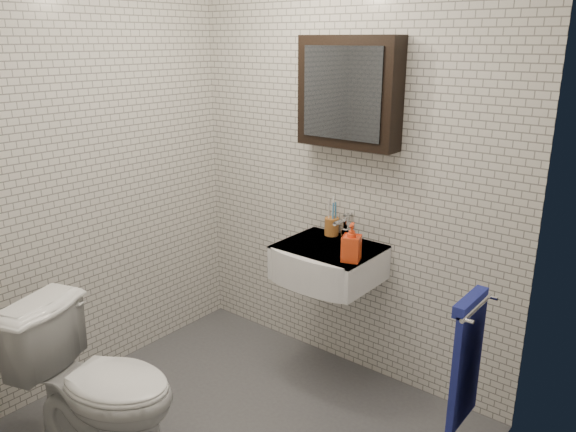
% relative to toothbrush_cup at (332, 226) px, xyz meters
% --- Properties ---
extents(room_shell, '(2.22, 2.02, 2.51)m').
position_rel_toothbrush_cup_xyz_m(room_shell, '(0.05, -0.94, 0.56)').
color(room_shell, silver).
rests_on(room_shell, ground).
extents(washbasin, '(0.55, 0.50, 0.20)m').
position_rel_toothbrush_cup_xyz_m(washbasin, '(0.10, -0.21, -0.15)').
color(washbasin, white).
rests_on(washbasin, room_shell).
extents(faucet, '(0.06, 0.20, 0.15)m').
position_rel_toothbrush_cup_xyz_m(faucet, '(0.10, -0.01, 0.01)').
color(faucet, silver).
rests_on(faucet, washbasin).
extents(mirror_cabinet, '(0.60, 0.15, 0.60)m').
position_rel_toothbrush_cup_xyz_m(mirror_cabinet, '(0.10, -0.01, 0.79)').
color(mirror_cabinet, black).
rests_on(mirror_cabinet, room_shell).
extents(towel_rail, '(0.09, 0.30, 0.58)m').
position_rel_toothbrush_cup_xyz_m(towel_rail, '(1.09, -0.59, -0.18)').
color(towel_rail, silver).
rests_on(towel_rail, room_shell).
extents(toothbrush_cup, '(0.09, 0.09, 0.23)m').
position_rel_toothbrush_cup_xyz_m(toothbrush_cup, '(0.00, 0.00, 0.00)').
color(toothbrush_cup, '#A66329').
rests_on(toothbrush_cup, washbasin).
extents(soap_bottle, '(0.12, 0.12, 0.21)m').
position_rel_toothbrush_cup_xyz_m(soap_bottle, '(0.31, -0.28, 0.05)').
color(soap_bottle, '#FF4F1A').
rests_on(soap_bottle, washbasin).
extents(toilet, '(0.88, 0.66, 0.79)m').
position_rel_toothbrush_cup_xyz_m(toilet, '(-0.36, -1.41, -0.51)').
color(toilet, white).
rests_on(toilet, ground).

